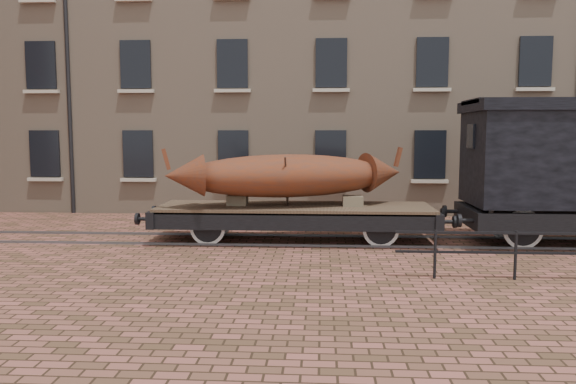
{
  "coord_description": "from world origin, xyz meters",
  "views": [
    {
      "loc": [
        0.7,
        -15.14,
        2.95
      ],
      "look_at": [
        -0.25,
        0.5,
        1.3
      ],
      "focal_mm": 35.0,
      "sensor_mm": 36.0,
      "label": 1
    }
  ],
  "objects": [
    {
      "name": "rail_track",
      "position": [
        0.0,
        0.0,
        0.03
      ],
      "size": [
        30.0,
        1.52,
        0.06
      ],
      "color": "#59595E",
      "rests_on": "ground"
    },
    {
      "name": "warehouse_cream",
      "position": [
        3.0,
        9.99,
        7.0
      ],
      "size": [
        40.0,
        10.19,
        14.0
      ],
      "color": "tan",
      "rests_on": "ground"
    },
    {
      "name": "flatcar_wagon",
      "position": [
        -0.04,
        -0.0,
        0.79
      ],
      "size": [
        8.35,
        2.26,
        1.26
      ],
      "color": "brown",
      "rests_on": "ground"
    },
    {
      "name": "iron_boat",
      "position": [
        -0.24,
        -0.0,
        1.8
      ],
      "size": [
        6.57,
        3.34,
        1.59
      ],
      "color": "maroon",
      "rests_on": "flatcar_wagon"
    },
    {
      "name": "ground",
      "position": [
        0.0,
        0.0,
        0.0
      ],
      "size": [
        90.0,
        90.0,
        0.0
      ],
      "primitive_type": "plane",
      "color": "#4D3422"
    }
  ]
}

